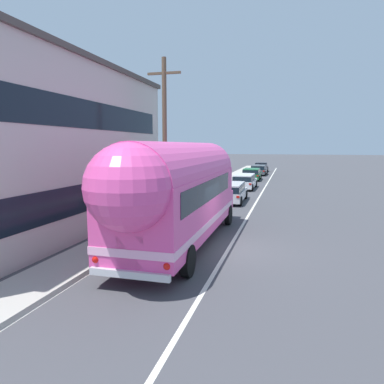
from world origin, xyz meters
TOP-DOWN VIEW (x-y plane):
  - ground_plane at (0.00, 0.00)m, footprint 300.00×300.00m
  - lane_markings at (-1.75, 12.00)m, footprint 3.92×80.00m
  - sidewalk_slab at (-4.72, 10.00)m, footprint 1.86×90.00m
  - utility_pole at (-4.23, 4.63)m, footprint 1.80×0.24m
  - painted_bus at (-1.89, -0.40)m, footprint 2.61×12.02m
  - car_lead at (-1.79, 11.42)m, footprint 2.04×4.74m
  - car_second at (-1.75, 19.38)m, footprint 1.94×4.74m
  - car_third at (-1.96, 27.78)m, footprint 2.02×4.28m
  - car_fourth at (-1.75, 35.20)m, footprint 2.09×4.54m
  - car_fifth at (-1.96, 41.74)m, footprint 2.02×4.50m

SIDE VIEW (x-z plane):
  - ground_plane at x=0.00m, z-range 0.00..0.00m
  - lane_markings at x=-1.75m, z-range 0.00..0.01m
  - sidewalk_slab at x=-4.72m, z-range 0.00..0.15m
  - car_fifth at x=-1.96m, z-range 0.05..1.42m
  - car_third at x=-1.96m, z-range 0.11..1.48m
  - car_fourth at x=-1.75m, z-range 0.11..1.48m
  - car_second at x=-1.75m, z-range 0.11..1.48m
  - car_lead at x=-1.79m, z-range 0.11..1.48m
  - painted_bus at x=-1.89m, z-range 0.24..4.36m
  - utility_pole at x=-4.23m, z-range 0.17..8.67m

